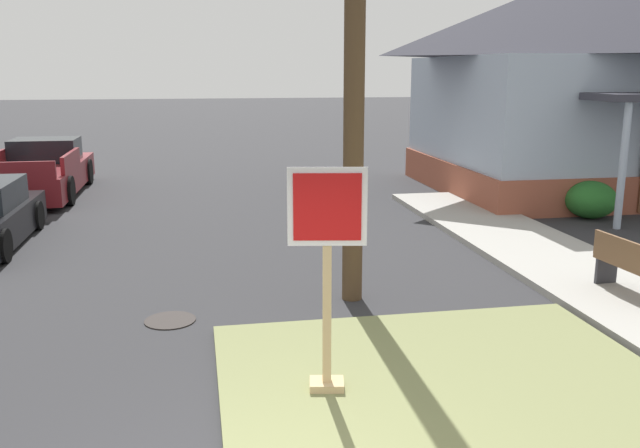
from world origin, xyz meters
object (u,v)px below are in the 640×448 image
Objects in this scene: stop_sign at (327,281)px; manhole_cover at (170,320)px; street_bench at (632,266)px; pickup_truck_maroon at (42,172)px.

manhole_cover is (-1.70, 2.53, -1.26)m from stop_sign.
pickup_truck_maroon is at bearing 133.29° from street_bench.
pickup_truck_maroon is (-5.45, 13.05, -0.65)m from stop_sign.
manhole_cover is at bearing -70.39° from pickup_truck_maroon.
pickup_truck_maroon is at bearing 112.67° from stop_sign.
pickup_truck_maroon reaches higher than manhole_cover.
manhole_cover is 6.68m from street_bench.
stop_sign is 14.16m from pickup_truck_maroon.
stop_sign is at bearing -67.33° from pickup_truck_maroon.
manhole_cover is at bearing 175.65° from street_bench.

